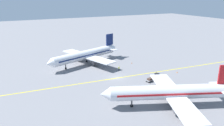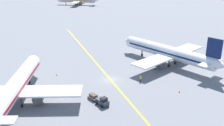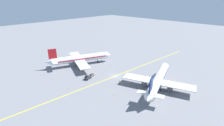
{
  "view_description": "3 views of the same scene",
  "coord_description": "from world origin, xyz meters",
  "px_view_note": "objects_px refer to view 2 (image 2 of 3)",
  "views": [
    {
      "loc": [
        -60.97,
        32.53,
        27.06
      ],
      "look_at": [
        4.56,
        -0.42,
        4.03
      ],
      "focal_mm": 35.0,
      "sensor_mm": 36.0,
      "label": 1
    },
    {
      "loc": [
        -24.37,
        -56.45,
        27.63
      ],
      "look_at": [
        1.1,
        1.59,
        3.91
      ],
      "focal_mm": 42.0,
      "sensor_mm": 36.0,
      "label": 2
    },
    {
      "loc": [
        50.55,
        -54.11,
        34.97
      ],
      "look_at": [
        -4.33,
        2.11,
        4.76
      ],
      "focal_mm": 28.0,
      "sensor_mm": 36.0,
      "label": 3
    }
  ],
  "objects_px": {
    "baggage_cart_trailing": "(93,96)",
    "ground_crew_worker": "(140,79)",
    "airplane_at_gate": "(15,88)",
    "airplane_distant_taxiing": "(77,0)",
    "traffic_cone_by_wingtip": "(179,92)",
    "traffic_cone_near_nose": "(57,75)",
    "airplane_adjacent_stand": "(168,52)",
    "baggage_tug_dark": "(103,101)"
  },
  "relations": [
    {
      "from": "airplane_distant_taxiing",
      "to": "traffic_cone_near_nose",
      "type": "relative_size",
      "value": 51.49
    },
    {
      "from": "airplane_adjacent_stand",
      "to": "traffic_cone_by_wingtip",
      "type": "height_order",
      "value": "airplane_adjacent_stand"
    },
    {
      "from": "traffic_cone_near_nose",
      "to": "traffic_cone_by_wingtip",
      "type": "xyz_separation_m",
      "value": [
        23.69,
        -21.42,
        0.0
      ]
    },
    {
      "from": "airplane_distant_taxiing",
      "to": "traffic_cone_near_nose",
      "type": "distance_m",
      "value": 132.76
    },
    {
      "from": "airplane_at_gate",
      "to": "airplane_adjacent_stand",
      "type": "bearing_deg",
      "value": 8.96
    },
    {
      "from": "baggage_tug_dark",
      "to": "airplane_at_gate",
      "type": "bearing_deg",
      "value": 154.0
    },
    {
      "from": "baggage_tug_dark",
      "to": "traffic_cone_by_wingtip",
      "type": "height_order",
      "value": "baggage_tug_dark"
    },
    {
      "from": "baggage_cart_trailing",
      "to": "ground_crew_worker",
      "type": "height_order",
      "value": "ground_crew_worker"
    },
    {
      "from": "traffic_cone_near_nose",
      "to": "baggage_cart_trailing",
      "type": "bearing_deg",
      "value": -74.93
    },
    {
      "from": "baggage_tug_dark",
      "to": "traffic_cone_by_wingtip",
      "type": "distance_m",
      "value": 18.45
    },
    {
      "from": "airplane_at_gate",
      "to": "baggage_tug_dark",
      "type": "distance_m",
      "value": 18.53
    },
    {
      "from": "ground_crew_worker",
      "to": "traffic_cone_by_wingtip",
      "type": "distance_m",
      "value": 10.32
    },
    {
      "from": "airplane_distant_taxiing",
      "to": "traffic_cone_by_wingtip",
      "type": "xyz_separation_m",
      "value": [
        -19.64,
        -146.87,
        -3.06
      ]
    },
    {
      "from": "ground_crew_worker",
      "to": "traffic_cone_near_nose",
      "type": "xyz_separation_m",
      "value": [
        -18.41,
        12.57,
        -0.63
      ]
    },
    {
      "from": "airplane_at_gate",
      "to": "airplane_adjacent_stand",
      "type": "xyz_separation_m",
      "value": [
        43.2,
        6.81,
        0.0
      ]
    },
    {
      "from": "airplane_distant_taxiing",
      "to": "traffic_cone_by_wingtip",
      "type": "distance_m",
      "value": 148.21
    },
    {
      "from": "airplane_at_gate",
      "to": "baggage_cart_trailing",
      "type": "relative_size",
      "value": 11.77
    },
    {
      "from": "ground_crew_worker",
      "to": "traffic_cone_near_nose",
      "type": "bearing_deg",
      "value": 145.66
    },
    {
      "from": "baggage_cart_trailing",
      "to": "traffic_cone_by_wingtip",
      "type": "xyz_separation_m",
      "value": [
        19.27,
        -5.0,
        -0.49
      ]
    },
    {
      "from": "airplane_adjacent_stand",
      "to": "airplane_distant_taxiing",
      "type": "relative_size",
      "value": 1.22
    },
    {
      "from": "airplane_at_gate",
      "to": "baggage_tug_dark",
      "type": "relative_size",
      "value": 10.3
    },
    {
      "from": "airplane_at_gate",
      "to": "ground_crew_worker",
      "type": "relative_size",
      "value": 20.22
    },
    {
      "from": "airplane_at_gate",
      "to": "traffic_cone_by_wingtip",
      "type": "height_order",
      "value": "airplane_at_gate"
    },
    {
      "from": "airplane_adjacent_stand",
      "to": "baggage_cart_trailing",
      "type": "xyz_separation_m",
      "value": [
        -27.65,
        -11.68,
        -2.95
      ]
    },
    {
      "from": "airplane_adjacent_stand",
      "to": "baggage_cart_trailing",
      "type": "height_order",
      "value": "airplane_adjacent_stand"
    },
    {
      "from": "baggage_cart_trailing",
      "to": "traffic_cone_near_nose",
      "type": "distance_m",
      "value": 17.01
    },
    {
      "from": "airplane_at_gate",
      "to": "baggage_cart_trailing",
      "type": "distance_m",
      "value": 16.55
    },
    {
      "from": "traffic_cone_near_nose",
      "to": "traffic_cone_by_wingtip",
      "type": "distance_m",
      "value": 31.94
    },
    {
      "from": "airplane_distant_taxiing",
      "to": "baggage_cart_trailing",
      "type": "height_order",
      "value": "airplane_distant_taxiing"
    },
    {
      "from": "baggage_tug_dark",
      "to": "baggage_cart_trailing",
      "type": "distance_m",
      "value": 3.3
    },
    {
      "from": "airplane_adjacent_stand",
      "to": "ground_crew_worker",
      "type": "distance_m",
      "value": 16.0
    },
    {
      "from": "airplane_at_gate",
      "to": "traffic_cone_by_wingtip",
      "type": "xyz_separation_m",
      "value": [
        34.81,
        -9.86,
        -3.43
      ]
    },
    {
      "from": "baggage_tug_dark",
      "to": "ground_crew_worker",
      "type": "height_order",
      "value": "baggage_tug_dark"
    },
    {
      "from": "airplane_at_gate",
      "to": "baggage_tug_dark",
      "type": "xyz_separation_m",
      "value": [
        16.47,
        -8.03,
        -2.81
      ]
    },
    {
      "from": "baggage_cart_trailing",
      "to": "ground_crew_worker",
      "type": "xyz_separation_m",
      "value": [
        13.98,
        3.85,
        0.15
      ]
    },
    {
      "from": "baggage_cart_trailing",
      "to": "ground_crew_worker",
      "type": "relative_size",
      "value": 1.72
    },
    {
      "from": "ground_crew_worker",
      "to": "airplane_adjacent_stand",
      "type": "bearing_deg",
      "value": 29.79
    },
    {
      "from": "ground_crew_worker",
      "to": "baggage_tug_dark",
      "type": "bearing_deg",
      "value": -151.76
    },
    {
      "from": "airplane_at_gate",
      "to": "baggage_tug_dark",
      "type": "bearing_deg",
      "value": -26.0
    },
    {
      "from": "airplane_adjacent_stand",
      "to": "airplane_distant_taxiing",
      "type": "xyz_separation_m",
      "value": [
        11.26,
        130.2,
        -0.37
      ]
    },
    {
      "from": "baggage_tug_dark",
      "to": "traffic_cone_near_nose",
      "type": "xyz_separation_m",
      "value": [
        -5.34,
        19.59,
        -0.63
      ]
    },
    {
      "from": "baggage_cart_trailing",
      "to": "traffic_cone_near_nose",
      "type": "height_order",
      "value": "baggage_cart_trailing"
    }
  ]
}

